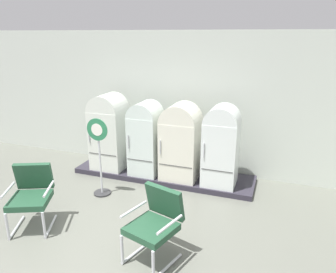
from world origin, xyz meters
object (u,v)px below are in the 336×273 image
(refrigerator_1, at_px, (146,136))
(refrigerator_3, at_px, (221,143))
(armchair_right, at_px, (156,221))
(refrigerator_0, at_px, (109,129))
(armchair_left, at_px, (31,193))
(sign_stand, at_px, (100,161))
(refrigerator_2, at_px, (181,140))

(refrigerator_1, relative_size, refrigerator_3, 0.97)
(refrigerator_1, bearing_deg, armchair_right, -63.72)
(refrigerator_0, height_order, refrigerator_1, refrigerator_0)
(refrigerator_0, height_order, armchair_left, refrigerator_0)
(refrigerator_1, bearing_deg, armchair_left, -112.74)
(refrigerator_1, height_order, armchair_right, refrigerator_1)
(refrigerator_3, distance_m, armchair_left, 3.34)
(refrigerator_0, height_order, sign_stand, refrigerator_0)
(refrigerator_1, relative_size, armchair_right, 1.53)
(refrigerator_2, xyz_separation_m, armchair_left, (-1.67, -2.24, -0.35))
(refrigerator_3, height_order, sign_stand, refrigerator_3)
(armchair_right, xyz_separation_m, sign_stand, (-1.62, 1.31, 0.12))
(refrigerator_1, xyz_separation_m, armchair_right, (1.14, -2.30, -0.35))
(refrigerator_1, distance_m, armchair_right, 2.59)
(armchair_left, bearing_deg, armchair_right, -1.85)
(refrigerator_1, distance_m, armchair_left, 2.45)
(refrigerator_0, bearing_deg, armchair_left, -92.46)
(refrigerator_0, bearing_deg, armchair_right, -49.40)
(refrigerator_1, xyz_separation_m, sign_stand, (-0.48, -0.99, -0.23))
(refrigerator_3, bearing_deg, armchair_left, -138.07)
(refrigerator_2, distance_m, armchair_left, 2.82)
(armchair_left, bearing_deg, refrigerator_0, 87.54)
(refrigerator_2, xyz_separation_m, sign_stand, (-1.22, -1.00, -0.23))
(refrigerator_0, bearing_deg, sign_stand, -70.26)
(refrigerator_0, xyz_separation_m, armchair_right, (1.98, -2.30, -0.39))
(armchair_left, relative_size, sign_stand, 0.66)
(armchair_left, bearing_deg, refrigerator_1, 67.26)
(sign_stand, bearing_deg, armchair_right, -38.98)
(refrigerator_0, xyz_separation_m, sign_stand, (0.36, -0.99, -0.28))
(refrigerator_0, distance_m, refrigerator_2, 1.58)
(refrigerator_1, relative_size, refrigerator_2, 0.99)
(refrigerator_3, relative_size, sign_stand, 1.05)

